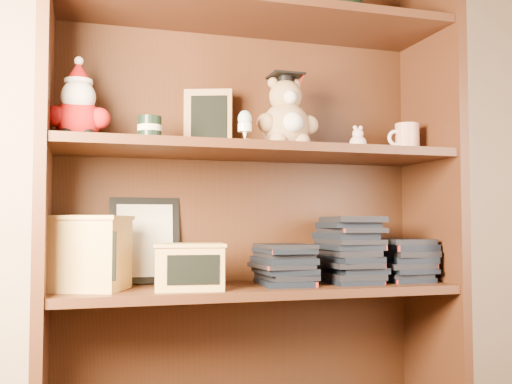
# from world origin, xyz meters

# --- Properties ---
(bookcase) EXTENTS (1.20, 0.35, 1.60)m
(bookcase) POSITION_xyz_m (-0.02, 1.36, 0.78)
(bookcase) COLOR #462414
(bookcase) RESTS_ON ground
(shelf_lower) EXTENTS (1.14, 0.33, 0.02)m
(shelf_lower) POSITION_xyz_m (-0.02, 1.30, 0.54)
(shelf_lower) COLOR #462414
(shelf_lower) RESTS_ON ground
(shelf_upper) EXTENTS (1.14, 0.33, 0.02)m
(shelf_upper) POSITION_xyz_m (-0.02, 1.30, 0.94)
(shelf_upper) COLOR #462414
(shelf_upper) RESTS_ON ground
(santa_plush) EXTENTS (0.17, 0.12, 0.24)m
(santa_plush) POSITION_xyz_m (-0.52, 1.30, 1.04)
(santa_plush) COLOR #A50F0F
(santa_plush) RESTS_ON shelf_upper
(teachers_tin) EXTENTS (0.07, 0.07, 0.08)m
(teachers_tin) POSITION_xyz_m (-0.33, 1.30, 0.99)
(teachers_tin) COLOR black
(teachers_tin) RESTS_ON shelf_upper
(chalkboard_plaque) EXTENTS (0.14, 0.11, 0.19)m
(chalkboard_plaque) POSITION_xyz_m (-0.14, 1.42, 1.04)
(chalkboard_plaque) COLOR #9E7547
(chalkboard_plaque) RESTS_ON shelf_upper
(egg_cup) EXTENTS (0.04, 0.04, 0.09)m
(egg_cup) POSITION_xyz_m (-0.08, 1.23, 1.00)
(egg_cup) COLOR white
(egg_cup) RESTS_ON shelf_upper
(grad_teddy_bear) EXTENTS (0.19, 0.16, 0.23)m
(grad_teddy_bear) POSITION_xyz_m (0.07, 1.30, 1.04)
(grad_teddy_bear) COLOR #A37E56
(grad_teddy_bear) RESTS_ON shelf_upper
(pink_figurine) EXTENTS (0.05, 0.05, 0.08)m
(pink_figurine) POSITION_xyz_m (0.31, 1.30, 0.98)
(pink_figurine) COLOR beige
(pink_figurine) RESTS_ON shelf_upper
(teacher_mug) EXTENTS (0.11, 0.08, 0.09)m
(teacher_mug) POSITION_xyz_m (0.48, 1.30, 1.00)
(teacher_mug) COLOR silver
(teacher_mug) RESTS_ON shelf_upper
(certificate_frame) EXTENTS (0.21, 0.05, 0.26)m
(certificate_frame) POSITION_xyz_m (-0.33, 1.44, 0.68)
(certificate_frame) COLOR black
(certificate_frame) RESTS_ON shelf_lower
(treats_box) EXTENTS (0.24, 0.24, 0.20)m
(treats_box) POSITION_xyz_m (-0.48, 1.30, 0.65)
(treats_box) COLOR tan
(treats_box) RESTS_ON shelf_lower
(pencils_box) EXTENTS (0.20, 0.16, 0.12)m
(pencils_box) POSITION_xyz_m (-0.23, 1.24, 0.61)
(pencils_box) COLOR tan
(pencils_box) RESTS_ON shelf_lower
(book_stack_left) EXTENTS (0.14, 0.20, 0.13)m
(book_stack_left) POSITION_xyz_m (0.06, 1.30, 0.61)
(book_stack_left) COLOR black
(book_stack_left) RESTS_ON shelf_lower
(book_stack_mid) EXTENTS (0.14, 0.20, 0.19)m
(book_stack_mid) POSITION_xyz_m (0.28, 1.30, 0.65)
(book_stack_mid) COLOR black
(book_stack_mid) RESTS_ON shelf_lower
(book_stack_right) EXTENTS (0.14, 0.20, 0.13)m
(book_stack_right) POSITION_xyz_m (0.45, 1.30, 0.61)
(book_stack_right) COLOR black
(book_stack_right) RESTS_ON shelf_lower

